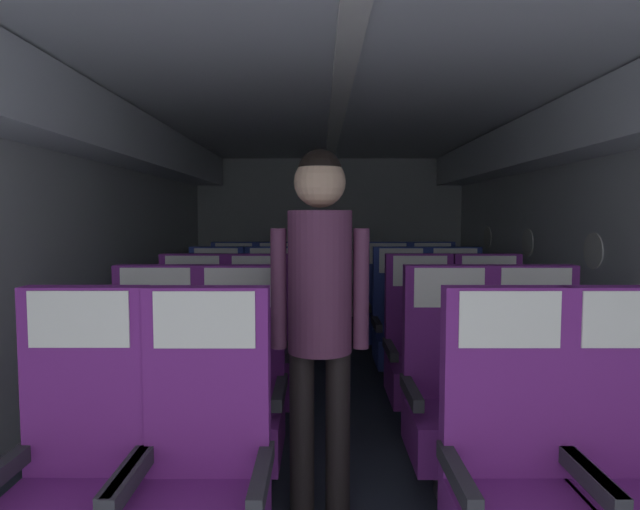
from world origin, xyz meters
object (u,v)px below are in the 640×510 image
(flight_attendant, at_px, (319,295))
(seat_b_left_window, at_px, (151,400))
(seat_c_right_aisle, at_px, (490,357))
(seat_d_left_window, at_px, (214,330))
(seat_a_left_aisle, at_px, (200,486))
(seat_e_left_aisle, at_px, (277,311))
(seat_c_left_aisle, at_px, (257,357))
(seat_d_left_aisle, at_px, (270,329))
(seat_a_right_aisle, at_px, (640,485))
(seat_b_right_aisle, at_px, (539,400))
(seat_c_right_window, at_px, (421,357))
(seat_d_right_window, at_px, (401,330))
(seat_d_right_aisle, at_px, (456,330))
(seat_a_left_window, at_px, (71,484))
(seat_b_left_aisle, at_px, (237,400))
(seat_e_right_aisle, at_px, (433,311))
(seat_e_right_window, at_px, (388,312))
(seat_e_left_window, at_px, (232,312))
(seat_c_left_window, at_px, (190,357))
(seat_a_right_window, at_px, (514,485))
(seat_b_right_window, at_px, (451,400))

(flight_attendant, bearing_deg, seat_b_left_window, -16.51)
(seat_c_right_aisle, distance_m, seat_d_left_window, 2.13)
(seat_a_left_aisle, distance_m, flight_attendant, 0.90)
(seat_d_left_window, height_order, seat_e_left_aisle, same)
(seat_c_left_aisle, distance_m, seat_d_left_aisle, 0.86)
(seat_c_right_aisle, bearing_deg, seat_a_right_aisle, -90.60)
(seat_a_right_aisle, distance_m, seat_c_right_aisle, 1.67)
(seat_a_right_aisle, distance_m, seat_b_right_aisle, 0.84)
(seat_a_right_aisle, relative_size, seat_d_left_aisle, 1.00)
(seat_c_right_window, relative_size, seat_d_right_window, 1.00)
(seat_c_right_window, relative_size, seat_e_left_aisle, 1.00)
(seat_a_right_aisle, bearing_deg, seat_d_right_aisle, 89.86)
(seat_a_left_window, height_order, seat_b_left_aisle, same)
(seat_c_right_aisle, distance_m, seat_d_right_aisle, 0.84)
(seat_a_right_aisle, bearing_deg, seat_b_right_aisle, 90.06)
(seat_c_right_window, height_order, seat_e_right_aisle, same)
(seat_c_right_aisle, height_order, flight_attendant, flight_attendant)
(seat_b_left_window, distance_m, seat_c_right_aisle, 2.10)
(seat_d_right_aisle, xyz_separation_m, seat_e_left_aisle, (-1.50, 0.85, 0.00))
(seat_b_left_aisle, bearing_deg, seat_a_left_aisle, -89.77)
(seat_a_right_aisle, height_order, seat_e_right_aisle, same)
(seat_c_left_aisle, bearing_deg, seat_e_left_aisle, 90.18)
(seat_a_left_aisle, xyz_separation_m, seat_e_right_window, (1.06, 3.34, 0.00))
(seat_a_left_aisle, xyz_separation_m, seat_c_right_window, (1.06, 1.68, 0.00))
(seat_e_left_window, bearing_deg, seat_c_left_window, -90.25)
(seat_a_left_window, distance_m, flight_attendant, 1.16)
(seat_e_left_window, bearing_deg, seat_d_left_window, -90.92)
(seat_d_right_window, relative_size, seat_e_right_window, 1.00)
(seat_a_right_aisle, bearing_deg, seat_a_right_window, -179.97)
(seat_b_left_aisle, xyz_separation_m, seat_c_left_aisle, (0.01, 0.82, 0.00))
(seat_a_left_aisle, bearing_deg, seat_d_left_aisle, 89.80)
(seat_e_right_aisle, relative_size, flight_attendant, 0.68)
(seat_b_left_window, height_order, seat_d_left_aisle, same)
(seat_b_right_aisle, height_order, seat_c_right_window, same)
(flight_attendant, bearing_deg, seat_b_right_window, -155.35)
(seat_b_right_window, bearing_deg, seat_a_right_aisle, -62.45)
(seat_c_right_aisle, xyz_separation_m, seat_d_right_window, (-0.45, 0.84, 0.00))
(seat_e_right_window, relative_size, flight_attendant, 0.68)
(seat_a_right_window, distance_m, seat_d_left_aisle, 2.74)
(seat_c_left_aisle, relative_size, flight_attendant, 0.68)
(seat_b_right_aisle, distance_m, seat_c_left_window, 2.10)
(seat_b_right_window, xyz_separation_m, flight_attendant, (-0.65, -0.27, 0.56))
(seat_a_left_window, distance_m, seat_e_right_window, 3.65)
(seat_d_left_window, xyz_separation_m, seat_e_left_aisle, (0.44, 0.84, 0.00))
(seat_d_left_aisle, bearing_deg, seat_c_right_aisle, -29.85)
(seat_b_right_window, height_order, flight_attendant, flight_attendant)
(seat_c_right_aisle, relative_size, seat_d_right_aisle, 1.00)
(seat_c_left_aisle, height_order, seat_d_right_aisle, same)
(seat_b_left_aisle, bearing_deg, seat_d_left_window, 104.73)
(seat_b_left_window, bearing_deg, seat_a_right_aisle, -23.85)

